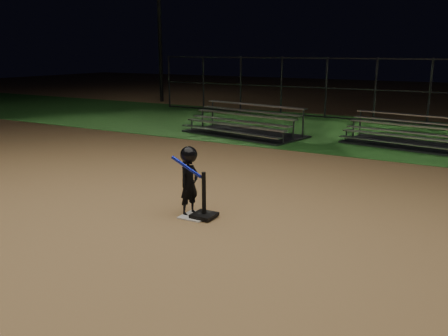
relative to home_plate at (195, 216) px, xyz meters
The scene contains 9 objects.
ground 0.01m from the home_plate, ahead, with size 80.00×80.00×0.00m, color #9C7446.
grass_strip 10.00m from the home_plate, 90.00° to the left, with size 60.00×8.00×0.01m, color #1D4C18.
home_plate is the anchor object (origin of this frame).
batting_tee 0.23m from the home_plate, ahead, with size 0.38×0.38×0.78m.
child_batter 0.65m from the home_plate, 156.51° to the left, with size 0.50×0.50×1.21m.
bleacher_left 8.24m from the home_plate, 111.69° to the left, with size 4.31×2.67×0.98m.
bleacher_right 8.62m from the home_plate, 76.13° to the left, with size 3.86×2.32×0.89m.
backstop_fence 13.06m from the home_plate, 90.00° to the left, with size 20.08×0.08×2.50m.
light_pole_left 19.79m from the home_plate, 128.77° to the left, with size 0.90×0.53×8.30m.
Camera 1 is at (4.29, -6.50, 2.78)m, focal length 38.47 mm.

